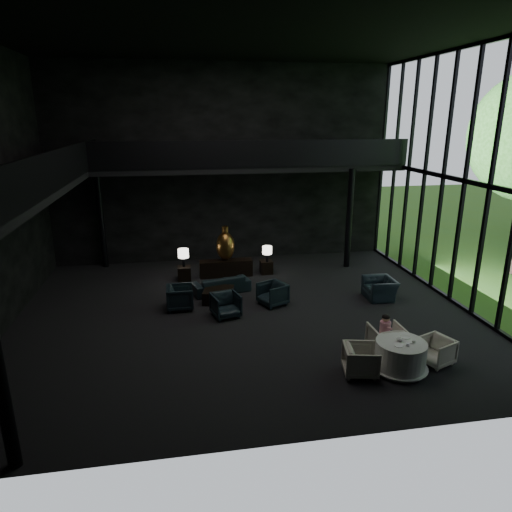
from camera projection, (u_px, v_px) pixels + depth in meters
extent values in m
cube|color=black|center=(246.00, 314.00, 14.28)|extent=(14.00, 12.00, 0.02)
cube|color=black|center=(244.00, 34.00, 11.93)|extent=(14.00, 12.00, 0.02)
cube|color=black|center=(224.00, 165.00, 18.76)|extent=(14.00, 0.04, 8.00)
cube|color=black|center=(299.00, 239.00, 7.45)|extent=(14.00, 0.04, 8.00)
cube|color=black|center=(22.00, 192.00, 12.13)|extent=(2.00, 12.00, 0.25)
cube|color=black|center=(251.00, 167.00, 17.98)|extent=(12.00, 2.00, 0.25)
cube|color=black|center=(59.00, 169.00, 12.12)|extent=(0.06, 12.00, 1.00)
cube|color=black|center=(256.00, 154.00, 16.86)|extent=(12.00, 0.06, 1.00)
cylinder|color=black|center=(101.00, 219.00, 18.25)|extent=(0.24, 0.24, 4.00)
cylinder|color=black|center=(349.00, 219.00, 18.24)|extent=(0.24, 0.24, 4.00)
cube|color=black|center=(226.00, 268.00, 17.59)|extent=(2.03, 0.46, 0.64)
ellipsoid|color=#B97B3D|center=(225.00, 246.00, 17.39)|extent=(0.70, 0.70, 1.09)
cylinder|color=#B97B3D|center=(225.00, 229.00, 17.20)|extent=(0.24, 0.24, 0.22)
cube|color=black|center=(184.00, 273.00, 17.18)|extent=(0.48, 0.48, 0.53)
cylinder|color=black|center=(184.00, 262.00, 17.10)|extent=(0.12, 0.12, 0.35)
cylinder|color=white|center=(183.00, 253.00, 17.00)|extent=(0.40, 0.40, 0.32)
cube|color=black|center=(266.00, 267.00, 17.93)|extent=(0.47, 0.47, 0.52)
cylinder|color=black|center=(267.00, 258.00, 17.67)|extent=(0.11, 0.11, 0.33)
cylinder|color=white|center=(267.00, 250.00, 17.58)|extent=(0.37, 0.37, 0.30)
imported|color=#1A252F|center=(221.00, 282.00, 15.97)|extent=(2.01, 1.04, 0.75)
imported|color=#283B42|center=(180.00, 295.00, 14.56)|extent=(0.84, 0.89, 0.91)
imported|color=#1C383E|center=(272.00, 292.00, 14.88)|extent=(1.07, 1.10, 0.87)
imported|color=black|center=(226.00, 303.00, 13.99)|extent=(1.01, 0.97, 0.86)
imported|color=black|center=(380.00, 285.00, 15.40)|extent=(0.71, 1.08, 0.93)
cube|color=black|center=(219.00, 295.00, 15.23)|extent=(1.15, 1.15, 0.42)
cylinder|color=white|center=(400.00, 356.00, 11.03)|extent=(1.21, 1.21, 0.75)
cone|color=white|center=(399.00, 368.00, 11.13)|extent=(1.37, 1.37, 0.10)
imported|color=beige|center=(386.00, 337.00, 11.81)|extent=(0.90, 0.84, 0.92)
imported|color=#BFB69E|center=(436.00, 350.00, 11.33)|extent=(0.87, 0.89, 0.72)
imported|color=#AAA599|center=(361.00, 358.00, 10.85)|extent=(0.90, 0.94, 0.83)
cylinder|color=#CB8EA9|center=(385.00, 329.00, 11.83)|extent=(0.28, 0.28, 0.40)
sphere|color=#D8A884|center=(386.00, 318.00, 11.74)|extent=(0.20, 0.20, 0.20)
ellipsoid|color=black|center=(386.00, 317.00, 11.73)|extent=(0.21, 0.21, 0.14)
cylinder|color=white|center=(399.00, 345.00, 10.74)|extent=(0.24, 0.24, 0.01)
cylinder|color=white|center=(405.00, 337.00, 11.16)|extent=(0.32, 0.32, 0.02)
cylinder|color=white|center=(410.00, 342.00, 10.90)|extent=(0.18, 0.18, 0.01)
cylinder|color=white|center=(414.00, 341.00, 10.88)|extent=(0.10, 0.10, 0.06)
ellipsoid|color=white|center=(400.00, 339.00, 10.97)|extent=(0.15, 0.15, 0.08)
cylinder|color=#99999E|center=(408.00, 345.00, 10.71)|extent=(0.08, 0.08, 0.08)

